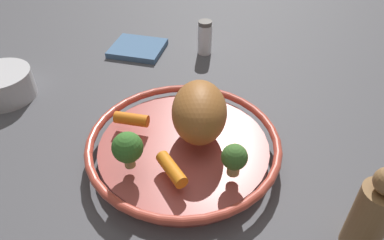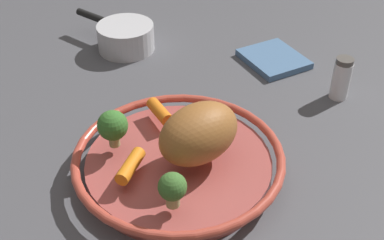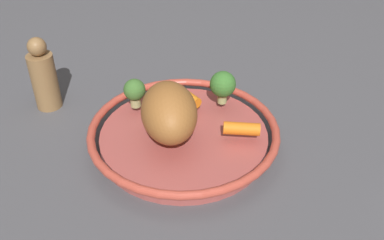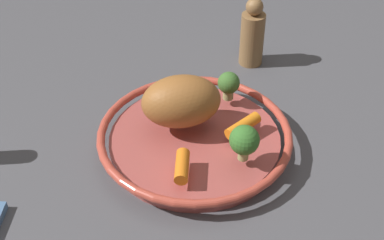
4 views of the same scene
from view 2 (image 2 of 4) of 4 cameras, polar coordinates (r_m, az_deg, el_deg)
The scene contains 10 objects.
ground_plane at distance 0.80m, azimuth -1.50°, elevation -6.02°, with size 2.04×2.04×0.00m, color #4C4C51.
serving_bowl at distance 0.78m, azimuth -1.53°, elevation -4.84°, with size 0.33×0.33×0.04m.
roast_chicken_piece at distance 0.74m, azimuth 0.78°, elevation -1.52°, with size 0.13×0.09×0.09m, color #9B5F2C.
baby_carrot_center at distance 0.84m, azimuth -3.70°, elevation 0.98°, with size 0.02×0.02×0.06m, color orange.
baby_carrot_left at distance 0.74m, azimuth -7.02°, elevation -5.19°, with size 0.02×0.02×0.07m, color orange.
broccoli_floret_large at distance 0.67m, azimuth -2.24°, elevation -7.74°, with size 0.04×0.04×0.05m.
broccoli_floret_small at distance 0.77m, azimuth -9.02°, elevation -0.70°, with size 0.05×0.05×0.06m.
salt_shaker at distance 0.98m, azimuth 16.64°, elevation 4.56°, with size 0.03×0.03×0.08m.
saucepan at distance 1.12m, azimuth -7.63°, elevation 9.37°, with size 0.17×0.17×0.06m.
dish_towel at distance 1.09m, azimuth 9.28°, elevation 6.87°, with size 0.11×0.13×0.01m, color #4C7099.
Camera 2 is at (0.07, 0.58, 0.55)m, focal length 46.83 mm.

